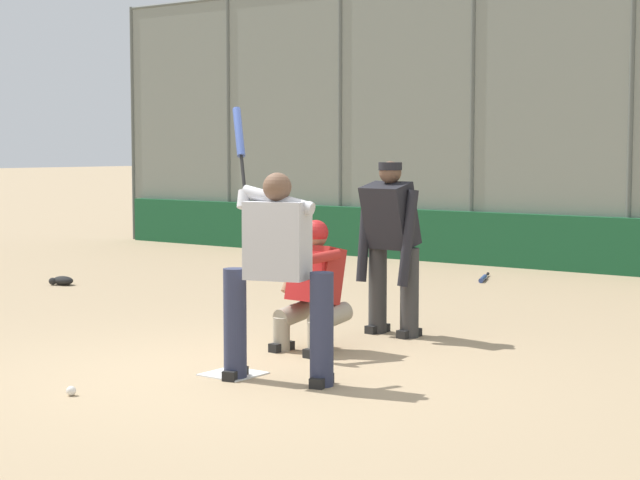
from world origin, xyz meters
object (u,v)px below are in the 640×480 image
(catcher_behind_plate, at_px, (311,284))
(spare_bat_near_backstop, at_px, (484,278))
(umpire_home, at_px, (391,242))
(baseball_loose, at_px, (71,391))
(fielding_glove_on_dirt, at_px, (62,281))
(batter_at_plate, at_px, (277,269))

(catcher_behind_plate, bearing_deg, spare_bat_near_backstop, -74.70)
(catcher_behind_plate, distance_m, umpire_home, 1.17)
(spare_bat_near_backstop, bearing_deg, catcher_behind_plate, -9.05)
(umpire_home, distance_m, spare_bat_near_backstop, 4.82)
(baseball_loose, bearing_deg, fielding_glove_on_dirt, -38.97)
(batter_at_plate, bearing_deg, fielding_glove_on_dirt, -41.51)
(batter_at_plate, xyz_separation_m, spare_bat_near_backstop, (1.83, -6.85, -0.88))
(batter_at_plate, bearing_deg, spare_bat_near_backstop, -91.08)
(batter_at_plate, xyz_separation_m, umpire_home, (0.44, -2.32, 0.02))
(spare_bat_near_backstop, xyz_separation_m, fielding_glove_on_dirt, (4.35, 3.91, 0.03))
(umpire_home, relative_size, fielding_glove_on_dirt, 5.15)
(umpire_home, relative_size, spare_bat_near_backstop, 2.05)
(umpire_home, bearing_deg, batter_at_plate, 106.56)
(batter_at_plate, bearing_deg, baseball_loose, 38.21)
(fielding_glove_on_dirt, bearing_deg, catcher_behind_plate, 162.68)
(umpire_home, bearing_deg, catcher_behind_plate, 88.87)
(umpire_home, bearing_deg, spare_bat_near_backstop, -67.18)
(catcher_behind_plate, xyz_separation_m, fielding_glove_on_dirt, (5.60, -1.75, -0.56))
(spare_bat_near_backstop, bearing_deg, fielding_glove_on_dirt, -69.64)
(catcher_behind_plate, xyz_separation_m, spare_bat_near_backstop, (1.25, -5.65, -0.59))
(fielding_glove_on_dirt, xyz_separation_m, baseball_loose, (-5.25, 4.25, -0.02))
(spare_bat_near_backstop, relative_size, baseball_loose, 11.40)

